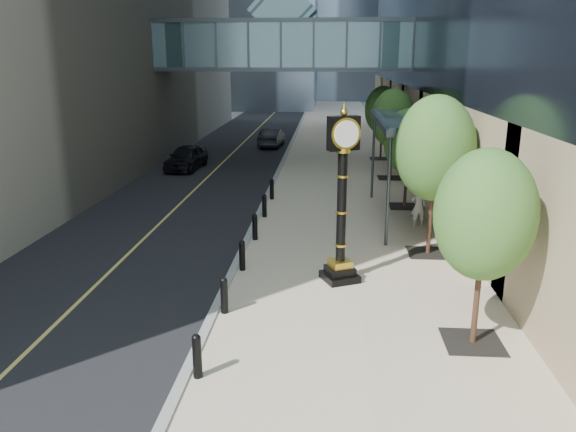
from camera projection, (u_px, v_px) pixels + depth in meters
The scene contains 12 objects.
ground at pixel (322, 413), 11.00m from camera, with size 320.00×320.00×0.00m, color gray.
road at pixel (250, 137), 49.89m from camera, with size 8.00×180.00×0.02m, color black.
sidewalk at pixel (340, 137), 49.33m from camera, with size 8.00×180.00×0.06m, color #C3B596.
curb at pixel (294, 137), 49.60m from camera, with size 0.25×180.00×0.07m, color gray.
skywalk at pixel (283, 42), 36.01m from camera, with size 17.00×4.20×5.80m.
entrance_canopy at pixel (413, 122), 23.06m from camera, with size 3.00×8.00×4.38m.
bollard_row at pixel (249, 241), 19.69m from camera, with size 0.20×16.20×0.90m.
street_trees at pixel (409, 134), 24.99m from camera, with size 2.68×28.35×5.52m.
street_clock at pixel (341, 209), 16.82m from camera, with size 1.31×1.31×5.27m.
pedestrian at pixel (419, 206), 22.73m from camera, with size 0.63×0.41×1.72m, color #BCB9AC.
car_near at pixel (186, 157), 34.92m from camera, with size 1.77×4.39×1.50m, color black.
car_far at pixel (272, 138), 44.04m from camera, with size 1.49×4.28×1.41m, color black.
Camera 1 is at (0.02, -9.57, 6.69)m, focal length 35.00 mm.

